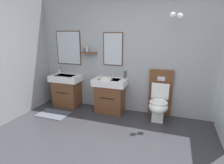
# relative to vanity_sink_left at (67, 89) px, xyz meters

# --- Properties ---
(wall_back) EXTENTS (5.05, 0.55, 2.54)m
(wall_back) POSITION_rel_vanity_sink_left_xyz_m (1.76, 0.25, 0.87)
(wall_back) COLOR #999EA3
(wall_back) RESTS_ON ground
(bath_mat) EXTENTS (0.68, 0.44, 0.01)m
(bath_mat) POSITION_rel_vanity_sink_left_xyz_m (0.00, -0.58, -0.40)
(bath_mat) COLOR #474C56
(bath_mat) RESTS_ON ground
(vanity_sink_left) EXTENTS (0.72, 0.46, 0.76)m
(vanity_sink_left) POSITION_rel_vanity_sink_left_xyz_m (0.00, 0.00, 0.00)
(vanity_sink_left) COLOR brown
(vanity_sink_left) RESTS_ON ground
(tap_on_left_sink) EXTENTS (0.03, 0.13, 0.11)m
(tap_on_left_sink) POSITION_rel_vanity_sink_left_xyz_m (-0.00, 0.17, 0.43)
(tap_on_left_sink) COLOR silver
(tap_on_left_sink) RESTS_ON vanity_sink_left
(vanity_sink_right) EXTENTS (0.72, 0.46, 0.76)m
(vanity_sink_right) POSITION_rel_vanity_sink_left_xyz_m (1.12, 0.00, 0.00)
(vanity_sink_right) COLOR brown
(vanity_sink_right) RESTS_ON ground
(tap_on_right_sink) EXTENTS (0.03, 0.13, 0.11)m
(tap_on_right_sink) POSITION_rel_vanity_sink_left_xyz_m (1.12, 0.17, 0.43)
(tap_on_right_sink) COLOR silver
(tap_on_right_sink) RESTS_ON vanity_sink_right
(toilet) EXTENTS (0.48, 0.62, 1.00)m
(toilet) POSITION_rel_vanity_sink_left_xyz_m (2.19, -0.01, -0.03)
(toilet) COLOR brown
(toilet) RESTS_ON ground
(toothbrush_cup) EXTENTS (0.07, 0.07, 0.21)m
(toothbrush_cup) POSITION_rel_vanity_sink_left_xyz_m (-0.28, 0.15, 0.41)
(toothbrush_cup) COLOR silver
(toothbrush_cup) RESTS_ON vanity_sink_left
(soap_dispenser) EXTENTS (0.06, 0.06, 0.20)m
(soap_dispenser) POSITION_rel_vanity_sink_left_xyz_m (1.41, 0.16, 0.44)
(soap_dispenser) COLOR #4C4C51
(soap_dispenser) RESTS_ON vanity_sink_right
(folded_hand_towel) EXTENTS (0.22, 0.16, 0.04)m
(folded_hand_towel) POSITION_rel_vanity_sink_left_xyz_m (1.08, -0.13, 0.38)
(folded_hand_towel) COLOR white
(folded_hand_towel) RESTS_ON vanity_sink_right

